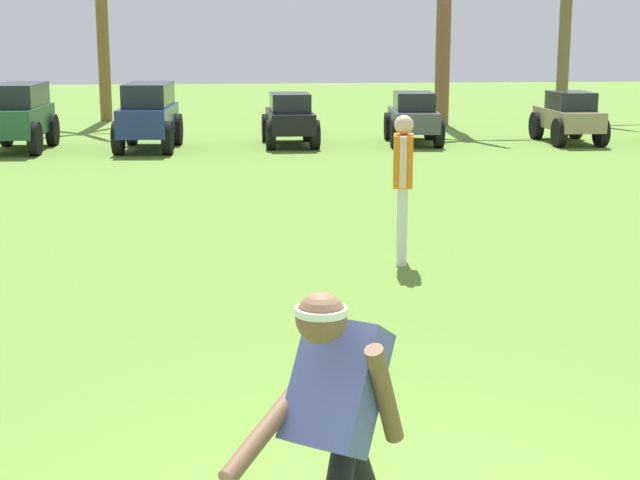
% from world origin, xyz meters
% --- Properties ---
extents(frisbee_thrower, '(0.88, 0.86, 1.39)m').
position_xyz_m(frisbee_thrower, '(-0.30, -0.32, 0.79)').
color(frisbee_thrower, black).
rests_on(frisbee_thrower, ground_plane).
extents(teammate_near_sideline, '(0.26, 0.50, 1.56)m').
position_xyz_m(teammate_near_sideline, '(1.07, 5.70, 0.94)').
color(teammate_near_sideline, silver).
rests_on(teammate_near_sideline, ground_plane).
extents(parked_car_slot_b, '(1.22, 2.43, 1.34)m').
position_xyz_m(parked_car_slot_b, '(-4.86, 16.07, 0.72)').
color(parked_car_slot_b, '#235133').
rests_on(parked_car_slot_b, ground_plane).
extents(parked_car_slot_c, '(1.30, 2.46, 1.34)m').
position_xyz_m(parked_car_slot_c, '(-2.28, 15.99, 0.72)').
color(parked_car_slot_c, navy).
rests_on(parked_car_slot_c, ground_plane).
extents(parked_car_slot_d, '(1.11, 2.21, 1.10)m').
position_xyz_m(parked_car_slot_d, '(0.62, 16.42, 0.56)').
color(parked_car_slot_d, black).
rests_on(parked_car_slot_d, ground_plane).
extents(parked_car_slot_e, '(1.24, 2.26, 1.10)m').
position_xyz_m(parked_car_slot_e, '(3.27, 16.48, 0.56)').
color(parked_car_slot_e, '#474C51').
rests_on(parked_car_slot_e, ground_plane).
extents(parked_car_slot_f, '(1.09, 2.20, 1.10)m').
position_xyz_m(parked_car_slot_f, '(6.62, 16.30, 0.56)').
color(parked_car_slot_f, '#998466').
rests_on(parked_car_slot_f, ground_plane).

